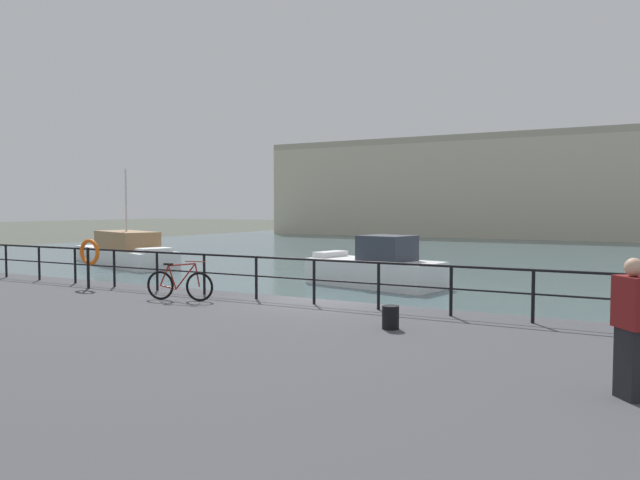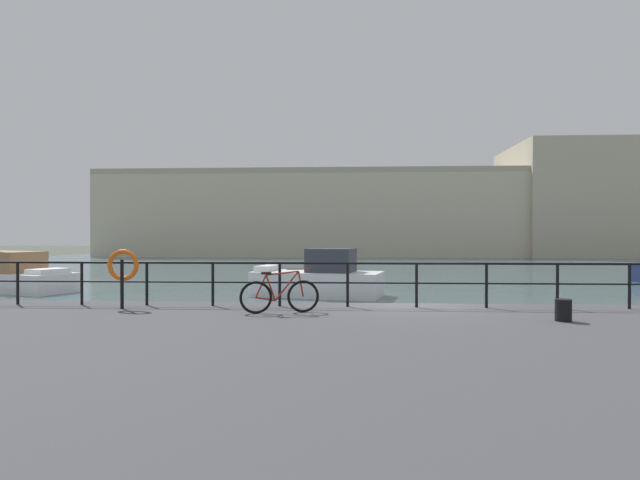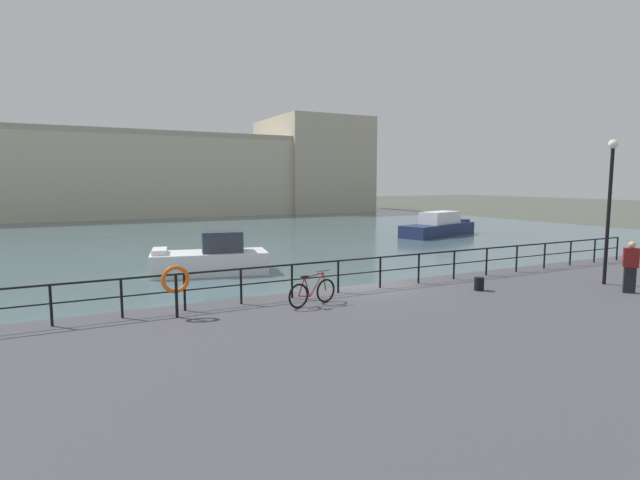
{
  "view_description": "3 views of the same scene",
  "coord_description": "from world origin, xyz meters",
  "px_view_note": "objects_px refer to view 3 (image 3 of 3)",
  "views": [
    {
      "loc": [
        7.0,
        -13.1,
        3.29
      ],
      "look_at": [
        -2.02,
        3.57,
        2.26
      ],
      "focal_mm": 33.8,
      "sensor_mm": 36.0,
      "label": 1
    },
    {
      "loc": [
        -1.45,
        -13.35,
        2.73
      ],
      "look_at": [
        -2.47,
        4.88,
        2.56
      ],
      "focal_mm": 29.39,
      "sensor_mm": 36.0,
      "label": 2
    },
    {
      "loc": [
        -9.38,
        -14.61,
        4.59
      ],
      "look_at": [
        -0.6,
        2.25,
        2.37
      ],
      "focal_mm": 27.99,
      "sensor_mm": 36.0,
      "label": 3
    }
  ],
  "objects_px": {
    "parked_bicycle": "(312,292)",
    "moored_green_narrowboat": "(211,258)",
    "life_ring_stand": "(176,281)",
    "quay_lamp_post": "(610,194)",
    "standing_person": "(630,267)",
    "moored_harbor_tender": "(439,226)",
    "mooring_bollard": "(479,284)",
    "harbor_building": "(183,175)"
  },
  "relations": [
    {
      "from": "parked_bicycle",
      "to": "mooring_bollard",
      "type": "relative_size",
      "value": 3.93
    },
    {
      "from": "moored_harbor_tender",
      "to": "mooring_bollard",
      "type": "relative_size",
      "value": 19.42
    },
    {
      "from": "moored_harbor_tender",
      "to": "standing_person",
      "type": "xyz_separation_m",
      "value": [
        -12.48,
        -23.62,
        1.07
      ]
    },
    {
      "from": "moored_harbor_tender",
      "to": "quay_lamp_post",
      "type": "height_order",
      "value": "quay_lamp_post"
    },
    {
      "from": "harbor_building",
      "to": "quay_lamp_post",
      "type": "relative_size",
      "value": 13.37
    },
    {
      "from": "standing_person",
      "to": "harbor_building",
      "type": "bearing_deg",
      "value": 52.25
    },
    {
      "from": "harbor_building",
      "to": "moored_green_narrowboat",
      "type": "relative_size",
      "value": 11.15
    },
    {
      "from": "life_ring_stand",
      "to": "parked_bicycle",
      "type": "bearing_deg",
      "value": -8.19
    },
    {
      "from": "moored_harbor_tender",
      "to": "mooring_bollard",
      "type": "xyz_separation_m",
      "value": [
        -16.54,
        -21.1,
        0.43
      ]
    },
    {
      "from": "life_ring_stand",
      "to": "mooring_bollard",
      "type": "bearing_deg",
      "value": -7.72
    },
    {
      "from": "life_ring_stand",
      "to": "standing_person",
      "type": "distance_m",
      "value": 14.2
    },
    {
      "from": "moored_green_narrowboat",
      "to": "life_ring_stand",
      "type": "distance_m",
      "value": 11.95
    },
    {
      "from": "quay_lamp_post",
      "to": "standing_person",
      "type": "xyz_separation_m",
      "value": [
        -0.62,
        -1.23,
        -2.32
      ]
    },
    {
      "from": "life_ring_stand",
      "to": "quay_lamp_post",
      "type": "bearing_deg",
      "value": -10.27
    },
    {
      "from": "mooring_bollard",
      "to": "life_ring_stand",
      "type": "xyz_separation_m",
      "value": [
        -9.61,
        1.3,
        0.75
      ]
    },
    {
      "from": "mooring_bollard",
      "to": "standing_person",
      "type": "distance_m",
      "value": 4.82
    },
    {
      "from": "moored_green_narrowboat",
      "to": "quay_lamp_post",
      "type": "bearing_deg",
      "value": 139.14
    },
    {
      "from": "moored_green_narrowboat",
      "to": "life_ring_stand",
      "type": "bearing_deg",
      "value": 82.78
    },
    {
      "from": "life_ring_stand",
      "to": "quay_lamp_post",
      "type": "height_order",
      "value": "quay_lamp_post"
    },
    {
      "from": "mooring_bollard",
      "to": "quay_lamp_post",
      "type": "xyz_separation_m",
      "value": [
        4.68,
        -1.29,
        2.96
      ]
    },
    {
      "from": "parked_bicycle",
      "to": "moored_green_narrowboat",
      "type": "bearing_deg",
      "value": 74.71
    },
    {
      "from": "moored_green_narrowboat",
      "to": "parked_bicycle",
      "type": "xyz_separation_m",
      "value": [
        -0.21,
        -11.75,
        0.62
      ]
    },
    {
      "from": "moored_harbor_tender",
      "to": "parked_bicycle",
      "type": "bearing_deg",
      "value": -155.34
    },
    {
      "from": "harbor_building",
      "to": "standing_person",
      "type": "bearing_deg",
      "value": -89.51
    },
    {
      "from": "harbor_building",
      "to": "moored_harbor_tender",
      "type": "bearing_deg",
      "value": -71.58
    },
    {
      "from": "harbor_building",
      "to": "quay_lamp_post",
      "type": "xyz_separation_m",
      "value": [
        1.15,
        -61.48,
        -1.47
      ]
    },
    {
      "from": "parked_bicycle",
      "to": "standing_person",
      "type": "distance_m",
      "value": 10.43
    },
    {
      "from": "moored_green_narrowboat",
      "to": "life_ring_stand",
      "type": "relative_size",
      "value": 4.32
    },
    {
      "from": "moored_green_narrowboat",
      "to": "quay_lamp_post",
      "type": "distance_m",
      "value": 17.55
    },
    {
      "from": "quay_lamp_post",
      "to": "standing_person",
      "type": "height_order",
      "value": "quay_lamp_post"
    },
    {
      "from": "moored_harbor_tender",
      "to": "quay_lamp_post",
      "type": "distance_m",
      "value": 25.56
    },
    {
      "from": "mooring_bollard",
      "to": "harbor_building",
      "type": "bearing_deg",
      "value": 86.65
    },
    {
      "from": "moored_harbor_tender",
      "to": "parked_bicycle",
      "type": "distance_m",
      "value": 30.24
    },
    {
      "from": "parked_bicycle",
      "to": "quay_lamp_post",
      "type": "distance_m",
      "value": 11.06
    },
    {
      "from": "moored_green_narrowboat",
      "to": "parked_bicycle",
      "type": "bearing_deg",
      "value": 101.38
    },
    {
      "from": "moored_harbor_tender",
      "to": "life_ring_stand",
      "type": "relative_size",
      "value": 6.12
    },
    {
      "from": "harbor_building",
      "to": "parked_bicycle",
      "type": "bearing_deg",
      "value": -98.94
    },
    {
      "from": "standing_person",
      "to": "life_ring_stand",
      "type": "bearing_deg",
      "value": 126.15
    },
    {
      "from": "moored_green_narrowboat",
      "to": "moored_harbor_tender",
      "type": "relative_size",
      "value": 0.71
    },
    {
      "from": "quay_lamp_post",
      "to": "standing_person",
      "type": "relative_size",
      "value": 2.98
    },
    {
      "from": "harbor_building",
      "to": "life_ring_stand",
      "type": "relative_size",
      "value": 48.17
    },
    {
      "from": "moored_green_narrowboat",
      "to": "standing_person",
      "type": "bearing_deg",
      "value": 135.19
    }
  ]
}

